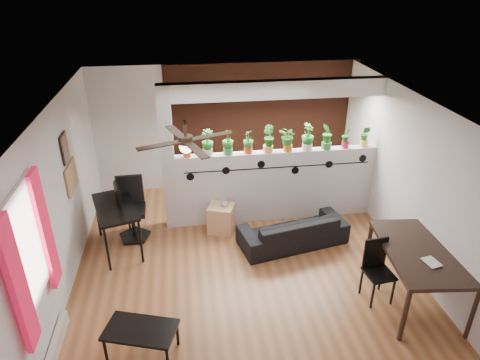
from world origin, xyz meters
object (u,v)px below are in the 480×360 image
Objects in this scene: ceiling_fan at (186,143)px; potted_plant_8 at (346,137)px; potted_plant_2 at (228,141)px; computer_desk at (115,210)px; coffee_table at (141,331)px; potted_plant_1 at (207,142)px; potted_plant_7 at (327,136)px; potted_plant_5 at (288,138)px; cup at (224,203)px; office_chair at (132,212)px; potted_plant_4 at (268,138)px; folding_chair at (377,264)px; potted_plant_0 at (187,145)px; dining_table at (420,255)px; cube_shelf at (221,219)px; potted_plant_3 at (248,141)px; potted_plant_9 at (365,136)px; sofa at (293,230)px; potted_plant_6 at (308,136)px.

ceiling_fan reaches higher than potted_plant_8.
computer_desk is at bearing -162.29° from potted_plant_2.
computer_desk reaches higher than coffee_table.
ceiling_fan is at bearing -101.65° from potted_plant_1.
ceiling_fan is at bearing -144.00° from potted_plant_7.
potted_plant_2 reaches higher than potted_plant_5.
office_chair is (-1.57, 0.07, -0.09)m from cup.
potted_plant_4 is 3.78m from coffee_table.
folding_chair reaches higher than coffee_table.
potted_plant_0 is at bearing 180.00° from potted_plant_7.
potted_plant_5 is at bearing 117.57° from dining_table.
cube_shelf is 1.54m from office_chair.
potted_plant_3 reaches higher than cup.
coffee_table is at bearing -115.92° from potted_plant_2.
potted_plant_9 reaches higher than folding_chair.
dining_table is (1.63, -2.44, -0.84)m from potted_plant_4.
sofa is (-0.06, -0.87, -1.33)m from potted_plant_5.
ceiling_fan is 3.13m from folding_chair.
computer_desk is (-1.78, -0.27, 0.17)m from cup.
ceiling_fan is 3.44m from potted_plant_8.
potted_plant_4 reaches higher than cup.
sofa is at bearing -12.43° from office_chair.
computer_desk is (-2.90, 0.26, 0.49)m from sofa.
sofa is (-0.41, -0.87, -1.35)m from potted_plant_6.
potted_plant_3 is 1.40m from potted_plant_7.
potted_plant_3 is 0.38× the size of office_chair.
ceiling_fan is at bearing -91.23° from cube_shelf.
potted_plant_3 reaches higher than cube_shelf.
sofa is (0.64, -0.87, -1.32)m from potted_plant_3.
potted_plant_8 reaches higher than cube_shelf.
cup is (0.60, 1.46, -1.74)m from ceiling_fan.
potted_plant_4 is 0.28× the size of sofa.
potted_plant_4 is 3.05m from dining_table.
cup is at bearing 63.39° from coffee_table.
potted_plant_3 is 0.25× the size of dining_table.
potted_plant_1 is 0.98× the size of potted_plant_7.
cube_shelf is at bearing -62.89° from potted_plant_1.
potted_plant_5 is 1.15× the size of potted_plant_9.
cup is at bearing -163.93° from potted_plant_5.
potted_plant_1 is 0.50× the size of folding_chair.
potted_plant_0 is at bearing 180.00° from potted_plant_4.
potted_plant_7 is 0.35m from potted_plant_8.
coffee_table is (-3.51, -2.88, -1.20)m from potted_plant_8.
potted_plant_2 reaches higher than cup.
potted_plant_5 is 0.35m from potted_plant_6.
potted_plant_4 is 1.64m from cube_shelf.
potted_plant_8 is 2.65m from cube_shelf.
cup is at bearing -171.35° from potted_plant_8.
office_chair is at bearing 122.62° from ceiling_fan.
office_chair is at bearing -172.39° from potted_plant_3.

